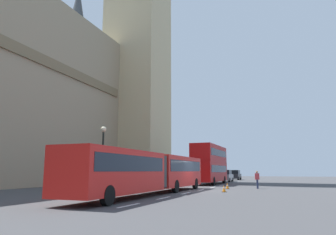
{
  "coord_description": "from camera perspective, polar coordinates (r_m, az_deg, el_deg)",
  "views": [
    {
      "loc": [
        -26.6,
        -7.44,
        1.68
      ],
      "look_at": [
        2.07,
        3.49,
        6.94
      ],
      "focal_mm": 33.39,
      "sensor_mm": 36.0,
      "label": 1
    }
  ],
  "objects": [
    {
      "name": "sedan_trailing",
      "position": [
        62.49,
        12.15,
        -10.23
      ],
      "size": [
        4.4,
        1.86,
        1.85
      ],
      "color": "black",
      "rests_on": "ground_plane"
    },
    {
      "name": "articulated_bus",
      "position": [
        23.19,
        -3.17,
        -9.55
      ],
      "size": [
        18.89,
        2.54,
        2.9
      ],
      "color": "red",
      "rests_on": "ground_plane"
    },
    {
      "name": "ground_plane",
      "position": [
        27.67,
        5.38,
        -13.17
      ],
      "size": [
        160.0,
        160.0,
        0.0
      ],
      "primitive_type": "plane",
      "color": "#424244"
    },
    {
      "name": "pedestrian_near_cones",
      "position": [
        31.93,
        15.97,
        -10.74
      ],
      "size": [
        0.36,
        0.44,
        1.69
      ],
      "color": "#262D4C",
      "rests_on": "ground_plane"
    },
    {
      "name": "lane_centre_marking",
      "position": [
        26.72,
        4.79,
        -13.29
      ],
      "size": [
        25.2,
        0.16,
        0.01
      ],
      "color": "silver",
      "rests_on": "ground_plane"
    },
    {
      "name": "sedan_lead",
      "position": [
        51.07,
        10.46,
        -10.44
      ],
      "size": [
        4.4,
        1.86,
        1.85
      ],
      "color": "gray",
      "rests_on": "ground_plane"
    },
    {
      "name": "double_decker_bus",
      "position": [
        41.06,
        7.66,
        -8.21
      ],
      "size": [
        10.22,
        2.54,
        4.9
      ],
      "color": "#B20F0F",
      "rests_on": "ground_plane"
    },
    {
      "name": "traffic_cone_middle",
      "position": [
        30.86,
        10.78,
        -12.16
      ],
      "size": [
        0.36,
        0.36,
        0.58
      ],
      "color": "black",
      "rests_on": "ground_plane"
    },
    {
      "name": "traffic_cone_west",
      "position": [
        26.17,
        10.19,
        -12.64
      ],
      "size": [
        0.36,
        0.36,
        0.58
      ],
      "color": "black",
      "rests_on": "ground_plane"
    },
    {
      "name": "street_lamp",
      "position": [
        25.88,
        -11.83,
        -6.48
      ],
      "size": [
        0.44,
        0.44,
        5.27
      ],
      "color": "black",
      "rests_on": "ground_plane"
    }
  ]
}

